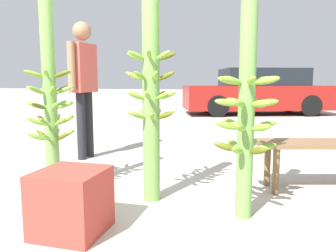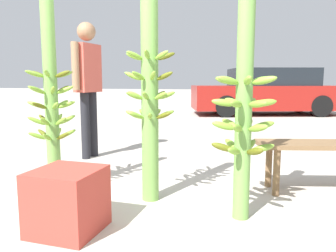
# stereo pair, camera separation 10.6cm
# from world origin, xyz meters

# --- Properties ---
(ground_plane) EXTENTS (80.00, 80.00, 0.00)m
(ground_plane) POSITION_xyz_m (0.00, 0.00, 0.00)
(ground_plane) COLOR #B2AA9E
(banana_stalk_left) EXTENTS (0.43, 0.43, 1.75)m
(banana_stalk_left) POSITION_xyz_m (-0.84, 0.43, 0.85)
(banana_stalk_left) COLOR #6B9E47
(banana_stalk_left) RESTS_ON ground_plane
(banana_stalk_center) EXTENTS (0.43, 0.43, 1.63)m
(banana_stalk_center) POSITION_xyz_m (0.08, 0.49, 0.84)
(banana_stalk_center) COLOR #6B9E47
(banana_stalk_center) RESTS_ON ground_plane
(banana_stalk_right) EXTENTS (0.46, 0.46, 1.68)m
(banana_stalk_right) POSITION_xyz_m (0.84, 0.33, 0.82)
(banana_stalk_right) COLOR #6B9E47
(banana_stalk_right) RESTS_ON ground_plane
(vendor_person) EXTENTS (0.23, 0.58, 1.74)m
(vendor_person) POSITION_xyz_m (-1.24, 1.73, 1.06)
(vendor_person) COLOR black
(vendor_person) RESTS_ON ground_plane
(parked_car) EXTENTS (4.69, 3.01, 1.39)m
(parked_car) POSITION_xyz_m (0.92, 8.43, 0.67)
(parked_car) COLOR maroon
(parked_car) RESTS_ON ground_plane
(produce_crate) EXTENTS (0.42, 0.42, 0.42)m
(produce_crate) POSITION_xyz_m (-0.24, -0.24, 0.21)
(produce_crate) COLOR #B2382D
(produce_crate) RESTS_ON ground_plane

